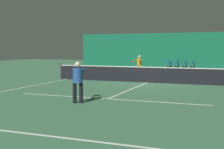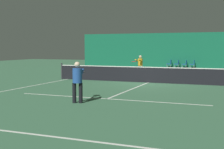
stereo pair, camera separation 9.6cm
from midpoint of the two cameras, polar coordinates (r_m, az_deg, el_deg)
The scene contains 15 objects.
ground_plane at distance 18.81m, azimuth 6.78°, elevation -1.48°, with size 60.00×60.00×0.00m, color #386647.
backdrop_curtain at distance 32.95m, azimuth 13.33°, elevation 4.32°, with size 23.00×0.12×3.62m.
court_line_baseline_far at distance 30.43m, azimuth 12.55°, elevation 0.88°, with size 11.00×0.10×0.00m.
court_line_baseline_near at distance 8.09m, azimuth -15.83°, elevation -10.22°, with size 11.00×0.10×0.00m.
court_line_service_far at distance 25.03m, azimuth 10.55°, elevation 0.06°, with size 8.25×0.10×0.00m.
court_line_service_near at distance 12.79m, azimuth -0.64°, elevation -4.46°, with size 8.25×0.10×0.00m.
court_line_sideline_left at distance 20.90m, azimuth -7.96°, elevation -0.85°, with size 0.10×23.80×0.00m.
court_line_centre at distance 18.81m, azimuth 6.78°, elevation -1.47°, with size 0.10×12.80×0.00m.
tennis_net at distance 18.76m, azimuth 6.79°, elevation 0.07°, with size 12.00×0.10×1.07m.
player_near at distance 11.84m, azimuth -6.09°, elevation -0.81°, with size 0.73×1.35×1.56m.
player_far at distance 23.57m, azimuth 5.25°, elevation 1.98°, with size 0.63×1.33×1.52m.
courtside_chair_0 at distance 32.70m, azimuth 10.59°, elevation 2.04°, with size 0.44×0.44×0.84m.
courtside_chair_1 at distance 32.56m, azimuth 11.94°, elevation 2.00°, with size 0.44×0.44×0.84m.
courtside_chair_2 at distance 32.44m, azimuth 13.30°, elevation 1.96°, with size 0.44×0.44×0.84m.
courtside_chair_3 at distance 32.33m, azimuth 14.67°, elevation 1.93°, with size 0.44×0.44×0.84m.
Camera 2 is at (4.83, -18.06, 2.09)m, focal length 50.00 mm.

